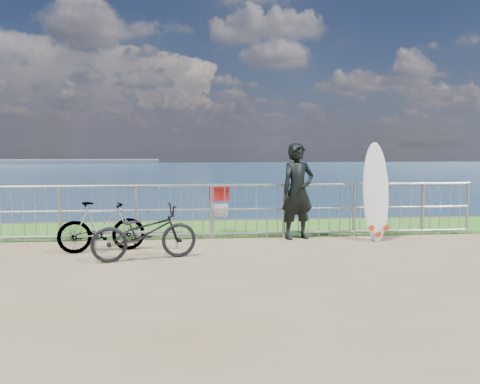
{
  "coord_description": "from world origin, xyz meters",
  "views": [
    {
      "loc": [
        -0.79,
        -7.86,
        1.92
      ],
      "look_at": [
        0.05,
        1.2,
        1.0
      ],
      "focal_mm": 35.0,
      "sensor_mm": 36.0,
      "label": 1
    }
  ],
  "objects": [
    {
      "name": "bike_rack",
      "position": [
        -1.9,
        0.71,
        0.29
      ],
      "size": [
        1.67,
        0.05,
        0.35
      ],
      "color": "#96999E",
      "rests_on": "ground"
    },
    {
      "name": "railing",
      "position": [
        0.01,
        1.6,
        0.58
      ],
      "size": [
        10.06,
        0.1,
        1.13
      ],
      "color": "#96999E",
      "rests_on": "ground"
    },
    {
      "name": "surfer",
      "position": [
        1.26,
        1.45,
        0.98
      ],
      "size": [
        0.82,
        0.65,
        1.96
      ],
      "primitive_type": "imported",
      "rotation": [
        0.0,
        0.0,
        0.29
      ],
      "color": "black",
      "rests_on": "ground"
    },
    {
      "name": "grass_strip",
      "position": [
        0.0,
        2.7,
        0.01
      ],
      "size": [
        120.0,
        120.0,
        0.0
      ],
      "primitive_type": "plane",
      "color": "#2E6F1E",
      "rests_on": "ground"
    },
    {
      "name": "surfboard",
      "position": [
        2.79,
        1.18,
        0.91
      ],
      "size": [
        0.57,
        0.51,
        1.99
      ],
      "color": "silver",
      "rests_on": "ground"
    },
    {
      "name": "bicycle_far",
      "position": [
        -2.5,
        0.61,
        0.46
      ],
      "size": [
        1.58,
        0.76,
        0.91
      ],
      "primitive_type": "imported",
      "rotation": [
        0.0,
        0.0,
        1.8
      ],
      "color": "black",
      "rests_on": "ground"
    },
    {
      "name": "seascape",
      "position": [
        -43.75,
        147.49,
        -4.03
      ],
      "size": [
        260.0,
        260.0,
        5.0
      ],
      "color": "brown",
      "rests_on": "ground"
    },
    {
      "name": "bicycle_near",
      "position": [
        -1.67,
        -0.04,
        0.46
      ],
      "size": [
        1.84,
        1.03,
        0.92
      ],
      "primitive_type": "imported",
      "rotation": [
        0.0,
        0.0,
        1.82
      ],
      "color": "black",
      "rests_on": "ground"
    }
  ]
}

